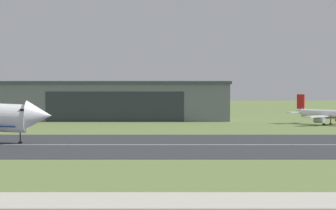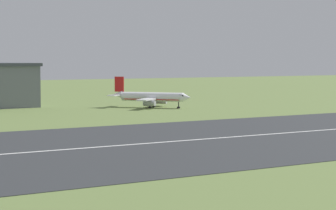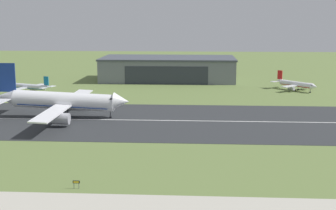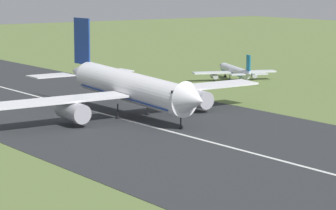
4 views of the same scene
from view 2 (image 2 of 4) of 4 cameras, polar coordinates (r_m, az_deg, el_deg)
runway_strip at (r=99.54m, az=-5.09°, el=-3.61°), size 484.42×55.49×0.06m
runway_centreline at (r=99.53m, az=-5.09°, el=-3.59°), size 435.98×0.70×0.01m
airplane_parked_west at (r=179.11m, az=-1.47°, el=0.69°), size 19.47×21.10×8.42m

